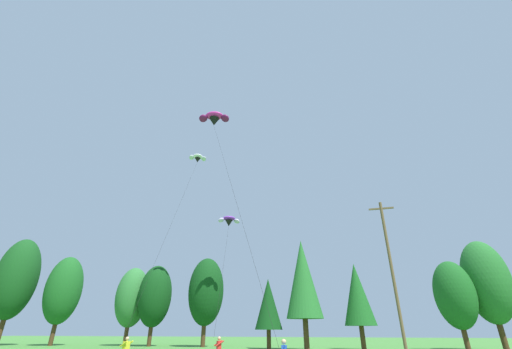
# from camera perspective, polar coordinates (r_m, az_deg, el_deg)

# --- Properties ---
(treeline_tree_a) EXTENTS (5.97, 5.97, 15.45)m
(treeline_tree_a) POSITION_cam_1_polar(r_m,az_deg,el_deg) (64.87, -36.55, -14.45)
(treeline_tree_a) COLOR #472D19
(treeline_tree_a) RESTS_ON ground_plane
(treeline_tree_b) EXTENTS (5.21, 5.21, 12.61)m
(treeline_tree_b) POSITION_cam_1_polar(r_m,az_deg,el_deg) (60.66, -30.79, -17.05)
(treeline_tree_b) COLOR #472D19
(treeline_tree_b) RESTS_ON ground_plane
(treeline_tree_c) EXTENTS (4.73, 4.73, 10.87)m
(treeline_tree_c) POSITION_cam_1_polar(r_m,az_deg,el_deg) (55.84, -21.02, -19.50)
(treeline_tree_c) COLOR #472D19
(treeline_tree_c) RESTS_ON ground_plane
(treeline_tree_d) EXTENTS (4.74, 4.74, 10.90)m
(treeline_tree_d) POSITION_cam_1_polar(r_m,az_deg,el_deg) (52.99, -17.37, -19.72)
(treeline_tree_d) COLOR #472D19
(treeline_tree_d) RESTS_ON ground_plane
(treeline_tree_e) EXTENTS (4.95, 4.95, 11.65)m
(treeline_tree_e) POSITION_cam_1_polar(r_m,az_deg,el_deg) (49.56, -8.79, -19.65)
(treeline_tree_e) COLOR #472D19
(treeline_tree_e) RESTS_ON ground_plane
(treeline_tree_f) EXTENTS (3.37, 3.37, 8.03)m
(treeline_tree_f) POSITION_cam_1_polar(r_m,az_deg,el_deg) (43.80, 2.18, -21.80)
(treeline_tree_f) COLOR #472D19
(treeline_tree_f) RESTS_ON ground_plane
(treeline_tree_g) EXTENTS (4.35, 4.35, 12.49)m
(treeline_tree_g) POSITION_cam_1_polar(r_m,az_deg,el_deg) (42.19, 8.24, -17.60)
(treeline_tree_g) COLOR #472D19
(treeline_tree_g) RESTS_ON ground_plane
(treeline_tree_h) EXTENTS (3.71, 3.71, 9.61)m
(treeline_tree_h) POSITION_cam_1_polar(r_m,az_deg,el_deg) (43.64, 17.39, -19.43)
(treeline_tree_h) COLOR #472D19
(treeline_tree_h) RESTS_ON ground_plane
(treeline_tree_i) EXTENTS (4.34, 4.34, 9.42)m
(treeline_tree_i) POSITION_cam_1_polar(r_m,az_deg,el_deg) (45.43, 31.61, -17.57)
(treeline_tree_i) COLOR #472D19
(treeline_tree_i) RESTS_ON ground_plane
(treeline_tree_j) EXTENTS (4.99, 4.99, 11.83)m
(treeline_tree_j) POSITION_cam_1_polar(r_m,az_deg,el_deg) (47.78, 35.52, -15.06)
(treeline_tree_j) COLOR #472D19
(treeline_tree_j) RESTS_ON ground_plane
(utility_pole) EXTENTS (2.20, 0.26, 12.88)m
(utility_pole) POSITION_cam_1_polar(r_m,az_deg,el_deg) (31.24, 22.83, -15.22)
(utility_pole) COLOR brown
(utility_pole) RESTS_ON ground_plane
(kite_flyer_near) EXTENTS (0.63, 0.66, 1.69)m
(kite_flyer_near) POSITION_cam_1_polar(r_m,az_deg,el_deg) (23.55, -21.98, -26.67)
(kite_flyer_near) COLOR gray
(kite_flyer_near) RESTS_ON ground_plane
(kite_flyer_mid) EXTENTS (0.75, 0.76, 1.69)m
(kite_flyer_mid) POSITION_cam_1_polar(r_m,az_deg,el_deg) (23.08, -6.58, -28.19)
(kite_flyer_mid) COLOR #4C4C51
(kite_flyer_mid) RESTS_ON ground_plane
(parafoil_kite_high_white) EXTENTS (6.66, 20.31, 24.25)m
(parafoil_kite_high_white) POSITION_cam_1_polar(r_m,az_deg,el_deg) (49.05, -10.24, 2.83)
(parafoil_kite_high_white) COLOR white
(parafoil_kite_mid_purple) EXTENTS (7.35, 20.09, 14.67)m
(parafoil_kite_mid_purple) POSITION_cam_1_polar(r_m,az_deg,el_deg) (44.93, -4.79, -8.14)
(parafoil_kite_mid_purple) COLOR purple
(parafoil_kite_far_magenta) EXTENTS (11.14, 13.77, 24.00)m
(parafoil_kite_far_magenta) POSITION_cam_1_polar(r_m,az_deg,el_deg) (38.52, -7.37, 9.72)
(parafoil_kite_far_magenta) COLOR #D12893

